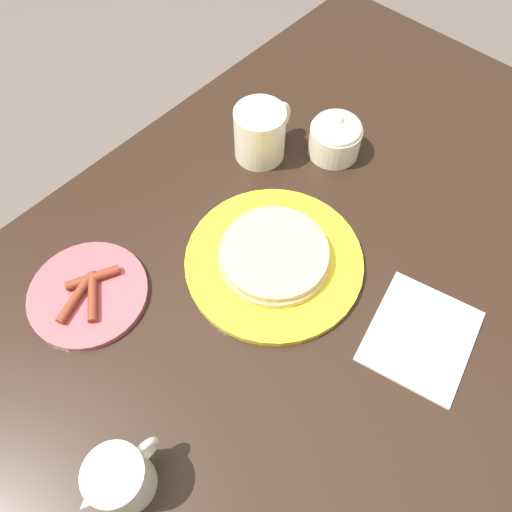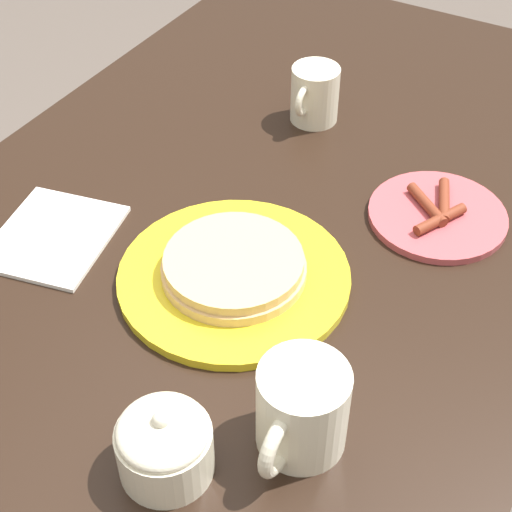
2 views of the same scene
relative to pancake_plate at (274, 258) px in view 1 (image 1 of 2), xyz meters
The scene contains 8 objects.
ground_plane 0.76m from the pancake_plate, 148.26° to the right, with size 8.00×8.00×0.00m, color #51473F.
dining_table 0.15m from the pancake_plate, 148.26° to the right, with size 1.49×0.83×0.74m.
pancake_plate is the anchor object (origin of this frame).
side_plate_bacon 0.29m from the pancake_plate, 143.65° to the left, with size 0.18×0.18×0.02m.
coffee_mug 0.24m from the pancake_plate, 46.95° to the left, with size 0.12×0.09×0.10m.
creamer_pitcher 0.37m from the pancake_plate, 168.07° to the right, with size 0.11×0.07×0.09m.
sugar_bowl 0.26m from the pancake_plate, 16.90° to the left, with size 0.09×0.09×0.09m.
napkin 0.24m from the pancake_plate, 78.43° to the right, with size 0.19×0.17×0.01m.
Camera 1 is at (-0.26, -0.21, 1.42)m, focal length 35.00 mm.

